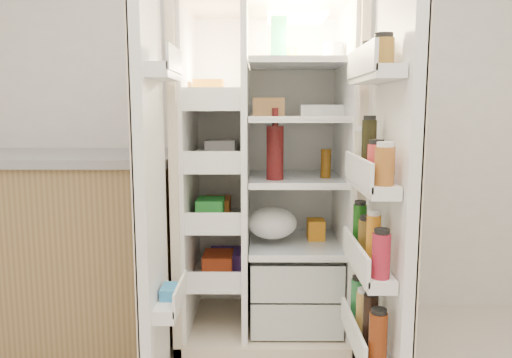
{
  "coord_description": "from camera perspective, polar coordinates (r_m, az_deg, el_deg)",
  "views": [
    {
      "loc": [
        -0.04,
        -0.98,
        1.25
      ],
      "look_at": [
        -0.05,
        1.25,
        0.93
      ],
      "focal_mm": 34.0,
      "sensor_mm": 36.0,
      "label": 1
    }
  ],
  "objects": [
    {
      "name": "wall_back",
      "position": [
        2.98,
        1.1,
        10.19
      ],
      "size": [
        4.0,
        0.02,
        2.7
      ],
      "primitive_type": "cube",
      "color": "silver",
      "rests_on": "floor"
    },
    {
      "name": "refrigerator",
      "position": [
        2.68,
        1.51,
        -2.63
      ],
      "size": [
        0.92,
        0.7,
        1.8
      ],
      "color": "beige",
      "rests_on": "floor"
    },
    {
      "name": "freezer_door",
      "position": [
        2.11,
        -12.21,
        -1.71
      ],
      "size": [
        0.15,
        0.4,
        1.72
      ],
      "color": "white",
      "rests_on": "floor"
    },
    {
      "name": "fridge_door",
      "position": [
        2.04,
        15.14,
        -2.64
      ],
      "size": [
        0.17,
        0.58,
        1.72
      ],
      "color": "white",
      "rests_on": "floor"
    },
    {
      "name": "kitchen_counter",
      "position": [
        2.96,
        -22.4,
        -6.92
      ],
      "size": [
        1.39,
        0.74,
        1.01
      ],
      "color": "olive",
      "rests_on": "floor"
    }
  ]
}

